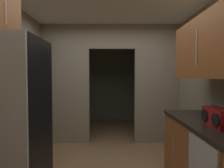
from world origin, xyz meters
name	(u,v)px	position (x,y,z in m)	size (l,w,h in m)	color
kitchen_overhead_slab	(110,3)	(0.00, 0.50, 2.62)	(3.42, 7.32, 0.06)	silver
kitchen_partition	(110,80)	(-0.01, 1.66, 1.39)	(3.02, 0.12, 2.59)	gray
adjoining_room_shell	(111,82)	(0.00, 3.26, 1.29)	(3.02, 2.33, 2.59)	slate
refrigerator	(9,125)	(-1.09, -0.53, 0.93)	(0.72, 0.76, 1.87)	black
lower_cabinet_run	(210,161)	(1.18, -0.35, 0.46)	(0.65, 1.66, 0.92)	brown
upper_cabinet_counterside	(212,47)	(1.18, -0.35, 1.80)	(0.36, 1.50, 0.73)	brown
boombox	(218,117)	(1.15, -0.55, 1.02)	(0.18, 0.38, 0.23)	maroon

